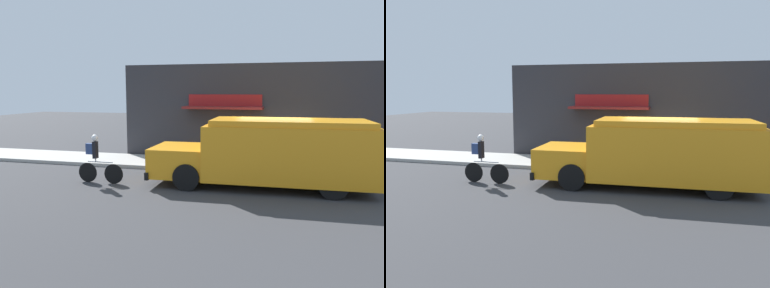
{
  "view_description": "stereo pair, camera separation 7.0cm",
  "coord_description": "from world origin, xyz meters",
  "views": [
    {
      "loc": [
        0.52,
        -13.47,
        3.05
      ],
      "look_at": [
        -2.96,
        -0.2,
        1.1
      ],
      "focal_mm": 35.0,
      "sensor_mm": 36.0,
      "label": 1
    },
    {
      "loc": [
        0.59,
        -13.45,
        3.05
      ],
      "look_at": [
        -2.96,
        -0.2,
        1.1
      ],
      "focal_mm": 35.0,
      "sensor_mm": 36.0,
      "label": 2
    }
  ],
  "objects": [
    {
      "name": "cyclist",
      "position": [
        -5.65,
        -2.43,
        0.8
      ],
      "size": [
        1.61,
        0.22,
        1.62
      ],
      "rotation": [
        0.0,
        0.0,
        -0.01
      ],
      "color": "black",
      "rests_on": "ground_plane"
    },
    {
      "name": "storefront",
      "position": [
        -0.08,
        2.68,
        2.12
      ],
      "size": [
        13.71,
        1.1,
        4.21
      ],
      "color": "#2D2D33",
      "rests_on": "ground_plane"
    },
    {
      "name": "sidewalk",
      "position": [
        0.0,
        1.24,
        0.07
      ],
      "size": [
        28.0,
        2.47,
        0.14
      ],
      "color": "#ADAAA3",
      "rests_on": "ground_plane"
    },
    {
      "name": "trash_bin",
      "position": [
        -0.57,
        1.27,
        0.56
      ],
      "size": [
        0.58,
        0.58,
        0.84
      ],
      "color": "slate",
      "rests_on": "sidewalk"
    },
    {
      "name": "ground_plane",
      "position": [
        0.0,
        0.0,
        0.0
      ],
      "size": [
        70.0,
        70.0,
        0.0
      ],
      "primitive_type": "plane",
      "color": "#38383A"
    },
    {
      "name": "school_bus",
      "position": [
        -0.0,
        -1.58,
        1.13
      ],
      "size": [
        6.98,
        2.81,
        2.17
      ],
      "rotation": [
        0.0,
        0.0,
        0.03
      ],
      "color": "orange",
      "rests_on": "ground_plane"
    }
  ]
}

